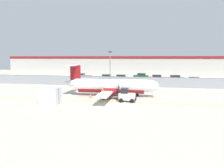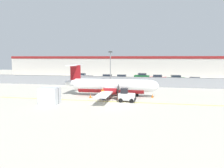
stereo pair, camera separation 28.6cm
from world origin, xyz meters
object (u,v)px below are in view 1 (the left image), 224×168
traffic_cone_near_right (152,96)px  traffic_cone_far_right (119,97)px  cargo_container (50,96)px  apron_light_pole (110,67)px  baggage_tug (127,96)px  ground_crew_worker (103,93)px  parked_car_2 (106,77)px  traffic_cone_near_left (105,95)px  parked_car_7 (194,81)px  parked_car_1 (87,79)px  parked_car_6 (175,78)px  traffic_cone_far_left (90,96)px  parked_car_4 (141,76)px  commuter_airplane (113,86)px  parked_car_0 (80,76)px  parked_car_5 (157,78)px  parked_car_3 (121,78)px

traffic_cone_near_right → traffic_cone_far_right: size_ratio=1.00×
traffic_cone_far_right → cargo_container: bearing=-149.5°
traffic_cone_near_right → apron_light_pole: 12.29m
baggage_tug → traffic_cone_far_right: size_ratio=3.72×
ground_crew_worker → parked_car_2: size_ratio=0.40×
traffic_cone_near_left → parked_car_7: size_ratio=0.15×
cargo_container → parked_car_1: cargo_container is taller
traffic_cone_near_right → parked_car_7: 20.47m
parked_car_1 → parked_car_6: 22.11m
parked_car_7 → apron_light_pole: size_ratio=0.60×
traffic_cone_far_left → apron_light_pole: bearing=84.0°
traffic_cone_near_left → parked_car_7: 25.43m
parked_car_4 → parked_car_6: (8.84, -5.03, 0.00)m
commuter_airplane → parked_car_7: 23.81m
commuter_airplane → parked_car_0: commuter_airplane is taller
parked_car_4 → parked_car_5: 6.60m
commuter_airplane → ground_crew_worker: commuter_airplane is taller
parked_car_3 → baggage_tug: bearing=98.7°
parked_car_0 → parked_car_1: 8.65m
commuter_airplane → parked_car_4: size_ratio=3.71×
commuter_airplane → cargo_container: commuter_airplane is taller
traffic_cone_far_left → parked_car_1: (-6.51, 19.51, 0.58)m
parked_car_4 → apron_light_pole: size_ratio=0.59×
traffic_cone_far_right → parked_car_2: 25.75m
apron_light_pole → parked_car_5: bearing=58.4°
traffic_cone_far_right → parked_car_0: bearing=119.0°
parked_car_3 → parked_car_7: (17.42, -3.98, 0.00)m
traffic_cone_far_right → parked_car_6: 27.76m
ground_crew_worker → traffic_cone_far_right: size_ratio=2.66×
parked_car_2 → traffic_cone_near_left: bearing=98.4°
baggage_tug → ground_crew_worker: baggage_tug is taller
baggage_tug → parked_car_3: size_ratio=0.56×
traffic_cone_near_right → parked_car_5: parked_car_5 is taller
parked_car_5 → parked_car_6: 4.49m
ground_crew_worker → parked_car_0: same height
traffic_cone_near_left → apron_light_pole: size_ratio=0.09×
traffic_cone_far_left → commuter_airplane: bearing=33.8°
ground_crew_worker → parked_car_2: bearing=32.1°
cargo_container → parked_car_6: cargo_container is taller
traffic_cone_near_right → parked_car_2: bearing=118.2°
traffic_cone_near_left → traffic_cone_far_right: bearing=-27.4°
parked_car_0 → parked_car_6: same height
traffic_cone_near_left → parked_car_2: 24.09m
commuter_airplane → parked_car_2: 22.94m
commuter_airplane → parked_car_5: bearing=71.6°
ground_crew_worker → parked_car_7: same height
parked_car_1 → traffic_cone_far_left: bearing=102.5°
traffic_cone_far_left → parked_car_4: 30.82m
ground_crew_worker → traffic_cone_near_left: ground_crew_worker is taller
parked_car_0 → parked_car_6: (25.74, -1.79, 0.00)m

